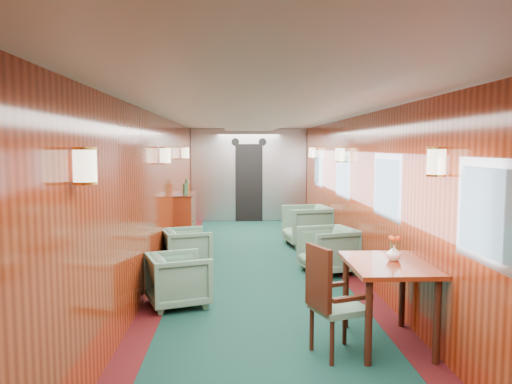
{
  "coord_description": "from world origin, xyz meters",
  "views": [
    {
      "loc": [
        -0.36,
        -6.99,
        1.93
      ],
      "look_at": [
        0.0,
        1.57,
        1.15
      ],
      "focal_mm": 35.0,
      "sensor_mm": 36.0,
      "label": 1
    }
  ],
  "objects_px": {
    "credenza": "(185,219)",
    "armchair_left_near": "(179,280)",
    "armchair_left_far": "(187,249)",
    "armchair_right_near": "(328,250)",
    "armchair_right_far": "(307,225)",
    "side_chair": "(330,296)",
    "dining_table": "(388,276)"
  },
  "relations": [
    {
      "from": "side_chair",
      "to": "credenza",
      "type": "relative_size",
      "value": 0.8
    },
    {
      "from": "armchair_left_far",
      "to": "credenza",
      "type": "bearing_deg",
      "value": -11.53
    },
    {
      "from": "dining_table",
      "to": "credenza",
      "type": "xyz_separation_m",
      "value": [
        -2.45,
        5.09,
        -0.17
      ]
    },
    {
      "from": "side_chair",
      "to": "armchair_left_near",
      "type": "bearing_deg",
      "value": 115.0
    },
    {
      "from": "side_chair",
      "to": "armchair_left_far",
      "type": "distance_m",
      "value": 3.75
    },
    {
      "from": "side_chair",
      "to": "armchair_right_far",
      "type": "bearing_deg",
      "value": 63.73
    },
    {
      "from": "armchair_right_near",
      "to": "armchair_right_far",
      "type": "height_order",
      "value": "armchair_right_far"
    },
    {
      "from": "credenza",
      "to": "armchair_left_near",
      "type": "bearing_deg",
      "value": -85.66
    },
    {
      "from": "dining_table",
      "to": "armchair_right_near",
      "type": "relative_size",
      "value": 1.4
    },
    {
      "from": "dining_table",
      "to": "credenza",
      "type": "distance_m",
      "value": 5.65
    },
    {
      "from": "armchair_left_far",
      "to": "armchair_right_near",
      "type": "distance_m",
      "value": 2.22
    },
    {
      "from": "armchair_left_far",
      "to": "side_chair",
      "type": "bearing_deg",
      "value": -171.73
    },
    {
      "from": "credenza",
      "to": "armchair_right_near",
      "type": "xyz_separation_m",
      "value": [
        2.4,
        -2.32,
        -0.16
      ]
    },
    {
      "from": "armchair_left_near",
      "to": "armchair_left_far",
      "type": "distance_m",
      "value": 1.83
    },
    {
      "from": "armchair_left_near",
      "to": "armchair_left_far",
      "type": "relative_size",
      "value": 0.99
    },
    {
      "from": "credenza",
      "to": "armchair_right_far",
      "type": "height_order",
      "value": "credenza"
    },
    {
      "from": "armchair_left_near",
      "to": "armchair_right_near",
      "type": "height_order",
      "value": "armchair_right_near"
    },
    {
      "from": "dining_table",
      "to": "armchair_right_near",
      "type": "distance_m",
      "value": 2.79
    },
    {
      "from": "credenza",
      "to": "armchair_left_far",
      "type": "relative_size",
      "value": 1.82
    },
    {
      "from": "credenza",
      "to": "armchair_right_near",
      "type": "relative_size",
      "value": 1.66
    },
    {
      "from": "credenza",
      "to": "armchair_left_far",
      "type": "height_order",
      "value": "credenza"
    },
    {
      "from": "armchair_left_far",
      "to": "armchair_right_near",
      "type": "bearing_deg",
      "value": -116.5
    },
    {
      "from": "dining_table",
      "to": "credenza",
      "type": "relative_size",
      "value": 0.85
    },
    {
      "from": "side_chair",
      "to": "armchair_left_far",
      "type": "xyz_separation_m",
      "value": [
        -1.63,
        3.37,
        -0.24
      ]
    },
    {
      "from": "credenza",
      "to": "armchair_right_far",
      "type": "bearing_deg",
      "value": -4.19
    },
    {
      "from": "armchair_left_near",
      "to": "side_chair",
      "type": "bearing_deg",
      "value": -154.33
    },
    {
      "from": "armchair_right_far",
      "to": "side_chair",
      "type": "bearing_deg",
      "value": -14.73
    },
    {
      "from": "credenza",
      "to": "armchair_left_far",
      "type": "xyz_separation_m",
      "value": [
        0.21,
        -1.98,
        -0.19
      ]
    },
    {
      "from": "dining_table",
      "to": "armchair_left_far",
      "type": "distance_m",
      "value": 3.85
    },
    {
      "from": "side_chair",
      "to": "dining_table",
      "type": "bearing_deg",
      "value": 2.33
    },
    {
      "from": "credenza",
      "to": "armchair_left_near",
      "type": "height_order",
      "value": "credenza"
    },
    {
      "from": "credenza",
      "to": "armchair_right_near",
      "type": "bearing_deg",
      "value": -44.07
    }
  ]
}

